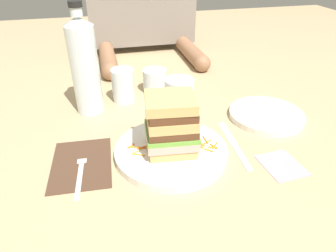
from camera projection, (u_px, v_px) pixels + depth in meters
name	position (u px, v px, depth m)	size (l,w,h in m)	color
ground_plane	(173.00, 147.00, 0.71)	(3.00, 3.00, 0.00)	tan
main_plate	(171.00, 151.00, 0.68)	(0.25, 0.25, 0.02)	white
sandwich	(171.00, 124.00, 0.64)	(0.12, 0.12, 0.13)	tan
carrot_shred_0	(131.00, 145.00, 0.68)	(0.00, 0.00, 0.02)	orange
carrot_shred_1	(143.00, 147.00, 0.67)	(0.00, 0.00, 0.02)	orange
carrot_shred_2	(142.00, 148.00, 0.67)	(0.00, 0.00, 0.02)	orange
carrot_shred_3	(134.00, 147.00, 0.67)	(0.00, 0.00, 0.03)	orange
carrot_shred_4	(136.00, 152.00, 0.66)	(0.00, 0.00, 0.02)	orange
carrot_shred_5	(139.00, 155.00, 0.65)	(0.00, 0.00, 0.03)	orange
carrot_shred_6	(213.00, 147.00, 0.67)	(0.00, 0.00, 0.02)	orange
carrot_shred_7	(209.00, 150.00, 0.66)	(0.00, 0.00, 0.02)	orange
carrot_shred_8	(207.00, 142.00, 0.69)	(0.00, 0.00, 0.03)	orange
carrot_shred_9	(196.00, 143.00, 0.69)	(0.00, 0.00, 0.02)	orange
carrot_shred_10	(214.00, 147.00, 0.68)	(0.00, 0.00, 0.02)	orange
carrot_shred_11	(205.00, 140.00, 0.70)	(0.00, 0.00, 0.03)	orange
carrot_shred_12	(200.00, 144.00, 0.68)	(0.00, 0.00, 0.03)	orange
carrot_shred_13	(198.00, 143.00, 0.69)	(0.00, 0.00, 0.03)	orange
carrot_shred_14	(215.00, 145.00, 0.68)	(0.00, 0.00, 0.03)	orange
carrot_shred_15	(201.00, 146.00, 0.68)	(0.00, 0.00, 0.02)	orange
napkin_dark	(82.00, 163.00, 0.65)	(0.13, 0.18, 0.00)	#4C3323
fork	(80.00, 169.00, 0.63)	(0.03, 0.17, 0.00)	silver
knife	(235.00, 145.00, 0.71)	(0.03, 0.20, 0.00)	silver
juice_glass	(179.00, 96.00, 0.84)	(0.08, 0.08, 0.09)	white
water_bottle	(85.00, 66.00, 0.79)	(0.07, 0.07, 0.29)	silver
empty_tumbler_0	(155.00, 81.00, 0.95)	(0.07, 0.07, 0.07)	silver
empty_tumbler_1	(123.00, 85.00, 0.89)	(0.07, 0.07, 0.10)	silver
side_plate	(266.00, 115.00, 0.82)	(0.20, 0.20, 0.02)	white
napkin_pink	(282.00, 165.00, 0.65)	(0.08, 0.09, 0.00)	pink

